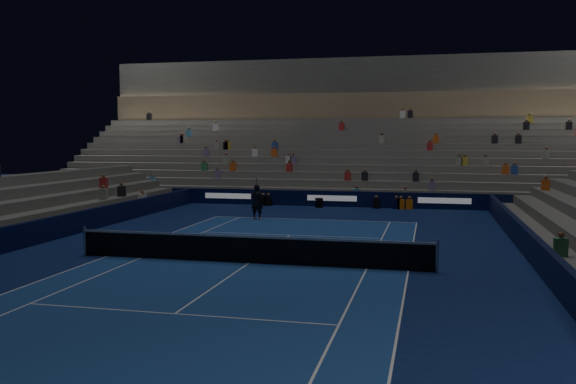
% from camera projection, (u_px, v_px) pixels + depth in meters
% --- Properties ---
extents(ground, '(90.00, 90.00, 0.00)m').
position_uv_depth(ground, '(249.00, 263.00, 21.42)').
color(ground, '#0C1C4C').
rests_on(ground, ground).
extents(court_surface, '(10.97, 23.77, 0.01)m').
position_uv_depth(court_surface, '(249.00, 263.00, 21.42)').
color(court_surface, navy).
rests_on(court_surface, ground).
extents(sponsor_barrier_far, '(44.00, 0.25, 1.00)m').
position_uv_depth(sponsor_barrier_far, '(332.00, 199.00, 39.32)').
color(sponsor_barrier_far, black).
rests_on(sponsor_barrier_far, ground).
extents(sponsor_barrier_east, '(0.25, 37.00, 1.00)m').
position_uv_depth(sponsor_barrier_east, '(545.00, 262.00, 19.18)').
color(sponsor_barrier_east, black).
rests_on(sponsor_barrier_east, ground).
extents(sponsor_barrier_west, '(0.25, 37.00, 1.00)m').
position_uv_depth(sponsor_barrier_west, '(8.00, 239.00, 23.57)').
color(sponsor_barrier_west, black).
rests_on(sponsor_barrier_west, ground).
extents(grandstand_main, '(44.00, 15.20, 11.20)m').
position_uv_depth(grandstand_main, '(351.00, 151.00, 48.19)').
color(grandstand_main, slate).
rests_on(grandstand_main, ground).
extents(tennis_net, '(12.90, 0.10, 1.10)m').
position_uv_depth(tennis_net, '(249.00, 249.00, 21.38)').
color(tennis_net, '#B2B2B7').
rests_on(tennis_net, ground).
extents(tennis_player, '(0.69, 0.46, 1.90)m').
position_uv_depth(tennis_player, '(257.00, 202.00, 32.99)').
color(tennis_player, black).
rests_on(tennis_player, ground).
extents(broadcast_camera, '(0.59, 0.96, 0.59)m').
position_uv_depth(broadcast_camera, '(319.00, 203.00, 38.80)').
color(broadcast_camera, black).
rests_on(broadcast_camera, ground).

